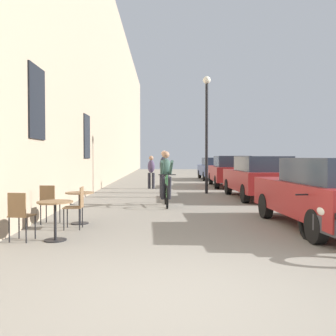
{
  "coord_description": "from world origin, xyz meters",
  "views": [
    {
      "loc": [
        -0.29,
        -4.01,
        1.52
      ],
      "look_at": [
        0.11,
        17.79,
        0.89
      ],
      "focal_mm": 39.99,
      "sensor_mm": 36.0,
      "label": 1
    }
  ],
  "objects_px": {
    "pedestrian_near": "(164,171)",
    "pedestrian_far": "(151,170)",
    "parked_motorcycle": "(332,226)",
    "cafe_table_near": "(55,212)",
    "cafe_chair_mid_toward_street": "(77,205)",
    "cafe_chair_mid_toward_wall": "(49,202)",
    "cyclist_on_bicycle": "(166,180)",
    "parked_car_third": "(230,171)",
    "parked_car_fourth": "(214,168)",
    "cafe_table_mid": "(80,201)",
    "cafe_chair_near_toward_street": "(20,213)",
    "pedestrian_mid": "(165,171)",
    "parked_car_second": "(259,177)",
    "street_lamp": "(207,119)",
    "parked_car_nearest": "(326,192)"
  },
  "relations": [
    {
      "from": "parked_car_nearest",
      "to": "parked_car_second",
      "type": "height_order",
      "value": "parked_car_second"
    },
    {
      "from": "pedestrian_far",
      "to": "parked_car_second",
      "type": "bearing_deg",
      "value": -47.1
    },
    {
      "from": "pedestrian_mid",
      "to": "parked_motorcycle",
      "type": "height_order",
      "value": "pedestrian_mid"
    },
    {
      "from": "cafe_chair_mid_toward_street",
      "to": "pedestrian_mid",
      "type": "distance_m",
      "value": 8.16
    },
    {
      "from": "pedestrian_mid",
      "to": "pedestrian_far",
      "type": "height_order",
      "value": "pedestrian_mid"
    },
    {
      "from": "parked_car_second",
      "to": "pedestrian_near",
      "type": "bearing_deg",
      "value": 172.97
    },
    {
      "from": "pedestrian_near",
      "to": "pedestrian_far",
      "type": "distance_m",
      "value": 4.0
    },
    {
      "from": "cafe_table_near",
      "to": "parked_car_third",
      "type": "height_order",
      "value": "parked_car_third"
    },
    {
      "from": "cafe_table_mid",
      "to": "parked_car_fourth",
      "type": "xyz_separation_m",
      "value": [
        5.44,
        16.72,
        0.26
      ]
    },
    {
      "from": "cafe_table_near",
      "to": "pedestrian_mid",
      "type": "distance_m",
      "value": 9.28
    },
    {
      "from": "parked_car_second",
      "to": "cafe_chair_mid_toward_wall",
      "type": "bearing_deg",
      "value": -139.68
    },
    {
      "from": "cafe_chair_mid_toward_street",
      "to": "street_lamp",
      "type": "xyz_separation_m",
      "value": [
        3.69,
        7.72,
        2.59
      ]
    },
    {
      "from": "parked_motorcycle",
      "to": "cafe_table_near",
      "type": "bearing_deg",
      "value": 170.4
    },
    {
      "from": "cyclist_on_bicycle",
      "to": "street_lamp",
      "type": "distance_m",
      "value": 4.9
    },
    {
      "from": "cafe_chair_mid_toward_wall",
      "to": "pedestrian_near",
      "type": "height_order",
      "value": "pedestrian_near"
    },
    {
      "from": "cafe_table_mid",
      "to": "cafe_chair_near_toward_street",
      "type": "bearing_deg",
      "value": -110.44
    },
    {
      "from": "cafe_table_near",
      "to": "pedestrian_mid",
      "type": "bearing_deg",
      "value": 77.02
    },
    {
      "from": "cafe_table_mid",
      "to": "parked_car_third",
      "type": "bearing_deg",
      "value": 63.11
    },
    {
      "from": "cafe_table_near",
      "to": "cyclist_on_bicycle",
      "type": "bearing_deg",
      "value": 66.86
    },
    {
      "from": "cafe_table_near",
      "to": "cafe_chair_mid_toward_street",
      "type": "distance_m",
      "value": 1.12
    },
    {
      "from": "parked_car_third",
      "to": "parked_car_fourth",
      "type": "bearing_deg",
      "value": 89.98
    },
    {
      "from": "parked_car_second",
      "to": "parked_motorcycle",
      "type": "height_order",
      "value": "parked_car_second"
    },
    {
      "from": "cafe_chair_mid_toward_street",
      "to": "parked_car_fourth",
      "type": "distance_m",
      "value": 18.15
    },
    {
      "from": "cafe_chair_mid_toward_street",
      "to": "pedestrian_near",
      "type": "height_order",
      "value": "pedestrian_near"
    },
    {
      "from": "cafe_table_mid",
      "to": "street_lamp",
      "type": "xyz_separation_m",
      "value": [
        3.77,
        7.1,
        2.59
      ]
    },
    {
      "from": "cafe_chair_mid_toward_wall",
      "to": "parked_car_fourth",
      "type": "bearing_deg",
      "value": 70.01
    },
    {
      "from": "street_lamp",
      "to": "parked_motorcycle",
      "type": "bearing_deg",
      "value": -84.78
    },
    {
      "from": "parked_car_nearest",
      "to": "parked_car_third",
      "type": "height_order",
      "value": "parked_car_third"
    },
    {
      "from": "cafe_chair_mid_toward_street",
      "to": "parked_car_nearest",
      "type": "height_order",
      "value": "parked_car_nearest"
    },
    {
      "from": "cafe_table_mid",
      "to": "parked_car_second",
      "type": "bearing_deg",
      "value": 43.2
    },
    {
      "from": "street_lamp",
      "to": "parked_car_nearest",
      "type": "height_order",
      "value": "street_lamp"
    },
    {
      "from": "pedestrian_far",
      "to": "parked_motorcycle",
      "type": "relative_size",
      "value": 0.74
    },
    {
      "from": "cafe_chair_mid_toward_wall",
      "to": "cyclist_on_bicycle",
      "type": "xyz_separation_m",
      "value": [
        2.69,
        3.22,
        0.29
      ]
    },
    {
      "from": "cafe_table_near",
      "to": "parked_car_second",
      "type": "relative_size",
      "value": 0.16
    },
    {
      "from": "cafe_table_mid",
      "to": "street_lamp",
      "type": "bearing_deg",
      "value": 62.04
    },
    {
      "from": "cafe_chair_mid_toward_wall",
      "to": "street_lamp",
      "type": "relative_size",
      "value": 0.18
    },
    {
      "from": "cafe_chair_mid_toward_street",
      "to": "parked_motorcycle",
      "type": "distance_m",
      "value": 4.96
    },
    {
      "from": "cafe_chair_near_toward_street",
      "to": "parked_car_third",
      "type": "bearing_deg",
      "value": 64.0
    },
    {
      "from": "pedestrian_far",
      "to": "parked_car_second",
      "type": "distance_m",
      "value": 5.98
    },
    {
      "from": "pedestrian_mid",
      "to": "cafe_table_near",
      "type": "bearing_deg",
      "value": -102.98
    },
    {
      "from": "pedestrian_mid",
      "to": "parked_car_fourth",
      "type": "xyz_separation_m",
      "value": [
        3.42,
        9.42,
        -0.14
      ]
    },
    {
      "from": "parked_car_fourth",
      "to": "cafe_table_mid",
      "type": "bearing_deg",
      "value": -108.02
    },
    {
      "from": "cafe_table_mid",
      "to": "parked_car_second",
      "type": "relative_size",
      "value": 0.16
    },
    {
      "from": "cafe_table_near",
      "to": "parked_car_fourth",
      "type": "relative_size",
      "value": 0.17
    },
    {
      "from": "cafe_chair_mid_toward_wall",
      "to": "pedestrian_mid",
      "type": "distance_m",
      "value": 7.86
    },
    {
      "from": "pedestrian_near",
      "to": "pedestrian_far",
      "type": "bearing_deg",
      "value": 98.54
    },
    {
      "from": "pedestrian_far",
      "to": "parked_car_third",
      "type": "relative_size",
      "value": 0.35
    },
    {
      "from": "cafe_table_near",
      "to": "cafe_chair_near_toward_street",
      "type": "distance_m",
      "value": 0.61
    },
    {
      "from": "cafe_chair_mid_toward_wall",
      "to": "parked_motorcycle",
      "type": "height_order",
      "value": "cafe_chair_mid_toward_wall"
    },
    {
      "from": "cafe_chair_near_toward_street",
      "to": "street_lamp",
      "type": "relative_size",
      "value": 0.18
    }
  ]
}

